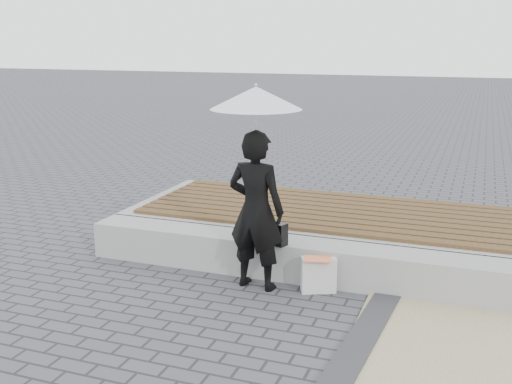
# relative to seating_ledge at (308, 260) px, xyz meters

# --- Properties ---
(ground) EXTENTS (80.00, 80.00, 0.00)m
(ground) POSITION_rel_seating_ledge_xyz_m (0.00, -1.60, -0.20)
(ground) COLOR #46454A
(ground) RESTS_ON ground
(seating_ledge) EXTENTS (5.00, 0.45, 0.40)m
(seating_ledge) POSITION_rel_seating_ledge_xyz_m (0.00, 0.00, 0.00)
(seating_ledge) COLOR gray
(seating_ledge) RESTS_ON ground
(timber_platform) EXTENTS (5.00, 2.00, 0.40)m
(timber_platform) POSITION_rel_seating_ledge_xyz_m (0.00, 1.20, 0.00)
(timber_platform) COLOR #9B9A96
(timber_platform) RESTS_ON ground
(timber_decking) EXTENTS (4.60, 1.80, 0.04)m
(timber_decking) POSITION_rel_seating_ledge_xyz_m (0.00, 1.20, 0.22)
(timber_decking) COLOR brown
(timber_decking) RESTS_ON timber_platform
(woman) EXTENTS (0.63, 0.44, 1.62)m
(woman) POSITION_rel_seating_ledge_xyz_m (-0.43, -0.41, 0.61)
(woman) COLOR black
(woman) RESTS_ON ground
(parasol) EXTENTS (0.89, 0.89, 1.13)m
(parasol) POSITION_rel_seating_ledge_xyz_m (-0.43, -0.41, 1.72)
(parasol) COLOR silver
(parasol) RESTS_ON ground
(handbag) EXTENTS (0.36, 0.23, 0.24)m
(handbag) POSITION_rel_seating_ledge_xyz_m (-0.34, -0.17, 0.32)
(handbag) COLOR black
(handbag) RESTS_ON seating_ledge
(canvas_tote) EXTENTS (0.37, 0.27, 0.36)m
(canvas_tote) POSITION_rel_seating_ledge_xyz_m (0.20, -0.31, -0.02)
(canvas_tote) COLOR silver
(canvas_tote) RESTS_ON ground
(magazine) EXTENTS (0.31, 0.26, 0.01)m
(magazine) POSITION_rel_seating_ledge_xyz_m (0.20, -0.36, 0.17)
(magazine) COLOR #ED2C47
(magazine) RESTS_ON canvas_tote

